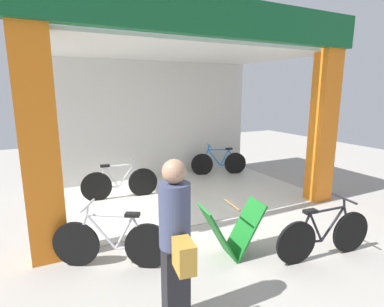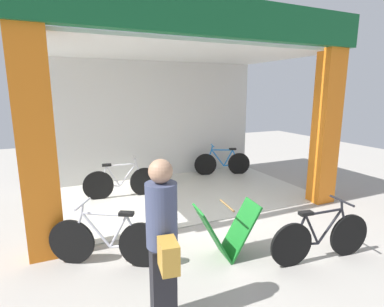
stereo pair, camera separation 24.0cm
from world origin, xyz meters
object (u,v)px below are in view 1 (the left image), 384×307
object	(u,v)px
bicycle_parked_0	(324,235)
bicycle_parked_1	(112,243)
bicycle_inside_0	(219,163)
bicycle_inside_1	(120,183)
sandwich_board_sign	(231,230)
pedestrian_0	(176,244)

from	to	relation	value
bicycle_parked_0	bicycle_parked_1	world-z (taller)	bicycle_parked_1
bicycle_inside_0	bicycle_inside_1	bearing A→B (deg)	-166.78
bicycle_inside_0	bicycle_parked_0	xyz separation A→B (m)	(-0.99, -4.51, -0.00)
sandwich_board_sign	pedestrian_0	distance (m)	1.60
bicycle_inside_1	pedestrian_0	xyz separation A→B (m)	(-0.38, -4.01, 0.55)
bicycle_inside_1	sandwich_board_sign	bearing A→B (deg)	-74.51
bicycle_inside_0	bicycle_parked_1	size ratio (longest dim) A/B	1.06
bicycle_parked_1	sandwich_board_sign	bearing A→B (deg)	-17.22
bicycle_parked_0	bicycle_inside_0	bearing A→B (deg)	77.57
bicycle_parked_0	sandwich_board_sign	world-z (taller)	bicycle_parked_0
bicycle_parked_1	pedestrian_0	distance (m)	1.51
bicycle_inside_1	sandwich_board_sign	size ratio (longest dim) A/B	1.77
bicycle_inside_1	bicycle_parked_1	size ratio (longest dim) A/B	1.15
bicycle_inside_0	bicycle_parked_0	distance (m)	4.61
bicycle_parked_1	sandwich_board_sign	xyz separation A→B (m)	(1.61, -0.50, 0.04)
sandwich_board_sign	pedestrian_0	bearing A→B (deg)	-145.61
bicycle_inside_1	bicycle_parked_1	world-z (taller)	bicycle_inside_1
bicycle_inside_1	bicycle_parked_1	bearing A→B (deg)	-105.59
bicycle_parked_1	sandwich_board_sign	world-z (taller)	bicycle_parked_1
bicycle_parked_1	pedestrian_0	xyz separation A→B (m)	(0.36, -1.36, 0.55)
bicycle_inside_1	bicycle_parked_0	bearing A→B (deg)	-61.56
sandwich_board_sign	bicycle_inside_0	bearing A→B (deg)	60.68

